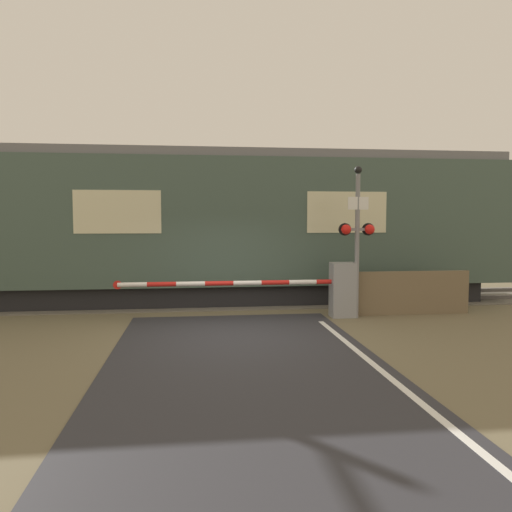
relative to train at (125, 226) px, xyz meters
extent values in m
plane|color=#6B6047|center=(2.78, -4.28, -2.19)|extent=(80.00, 80.00, 0.00)
cube|color=#666056|center=(2.78, 0.00, -2.18)|extent=(36.00, 3.20, 0.03)
cube|color=#595451|center=(2.78, -0.72, -2.11)|extent=(36.00, 0.08, 0.10)
cube|color=#595451|center=(2.78, 0.72, -2.11)|extent=(36.00, 0.08, 0.10)
cube|color=black|center=(0.00, 0.00, -1.89)|extent=(20.18, 2.35, 0.60)
cube|color=#42564C|center=(0.00, 0.00, 0.13)|extent=(21.93, 2.76, 3.45)
cube|color=slate|center=(0.00, 0.00, 1.98)|extent=(21.49, 2.54, 0.24)
cube|color=beige|center=(6.03, -1.39, 0.39)|extent=(2.19, 0.02, 1.10)
cube|color=beige|center=(0.00, -1.39, 0.39)|extent=(2.19, 0.02, 1.10)
cube|color=gray|center=(5.55, -2.70, -1.52)|extent=(0.60, 0.44, 1.34)
cylinder|color=gray|center=(5.55, -2.70, -1.32)|extent=(0.16, 0.16, 0.18)
cylinder|color=red|center=(5.21, -2.70, -1.32)|extent=(0.67, 0.11, 0.11)
cylinder|color=white|center=(4.54, -2.70, -1.32)|extent=(0.67, 0.11, 0.11)
cylinder|color=red|center=(3.86, -2.70, -1.32)|extent=(0.67, 0.11, 0.11)
cylinder|color=white|center=(3.19, -2.70, -1.32)|extent=(0.67, 0.11, 0.11)
cylinder|color=red|center=(2.52, -2.70, -1.32)|extent=(0.67, 0.11, 0.11)
cylinder|color=white|center=(1.84, -2.70, -1.32)|extent=(0.67, 0.11, 0.11)
cylinder|color=red|center=(1.17, -2.70, -1.32)|extent=(0.67, 0.11, 0.11)
cylinder|color=white|center=(0.50, -2.70, -1.32)|extent=(0.67, 0.11, 0.11)
cylinder|color=red|center=(0.16, -2.70, -1.32)|extent=(0.20, 0.02, 0.20)
cylinder|color=gray|center=(5.83, -2.86, -0.46)|extent=(0.11, 0.11, 3.47)
cube|color=gray|center=(5.83, -2.86, -0.04)|extent=(0.70, 0.07, 0.07)
sphere|color=red|center=(5.54, -2.91, -0.04)|extent=(0.24, 0.24, 0.24)
sphere|color=red|center=(6.13, -2.91, -0.04)|extent=(0.24, 0.24, 0.24)
cylinder|color=black|center=(5.54, -2.80, -0.04)|extent=(0.30, 0.06, 0.30)
cylinder|color=black|center=(6.13, -2.80, -0.04)|extent=(0.30, 0.06, 0.30)
cube|color=white|center=(5.83, -2.90, 0.58)|extent=(0.50, 0.02, 0.30)
sphere|color=black|center=(5.83, -2.86, 1.38)|extent=(0.18, 0.18, 0.18)
cube|color=#726047|center=(7.15, -2.63, -1.64)|extent=(3.40, 0.06, 1.10)
camera|label=1|loc=(1.97, -14.47, 0.20)|focal=35.00mm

